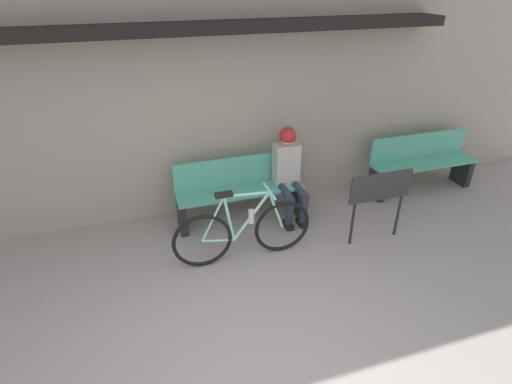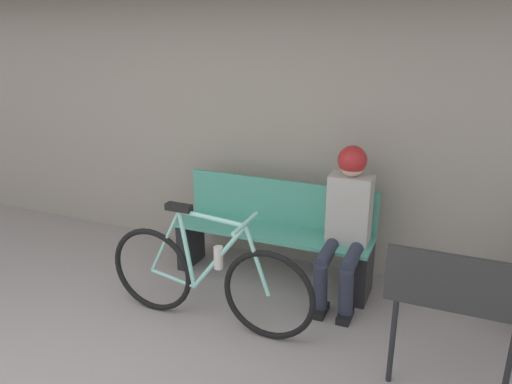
% 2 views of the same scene
% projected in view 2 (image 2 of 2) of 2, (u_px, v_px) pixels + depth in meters
% --- Properties ---
extents(storefront_wall, '(12.00, 0.56, 3.20)m').
position_uv_depth(storefront_wall, '(238.00, 82.00, 4.56)').
color(storefront_wall, '#9E9384').
rests_on(storefront_wall, ground_plane).
extents(park_bench_near, '(1.73, 0.42, 0.88)m').
position_uv_depth(park_bench_near, '(274.00, 234.00, 4.39)').
color(park_bench_near, '#51A88E').
rests_on(park_bench_near, ground_plane).
extents(bicycle, '(1.68, 0.40, 0.94)m').
position_uv_depth(bicycle, '(207.00, 278.00, 3.71)').
color(bicycle, black).
rests_on(bicycle, ground_plane).
extents(person_seated, '(0.34, 0.63, 1.29)m').
position_uv_depth(person_seated, '(347.00, 215.00, 3.94)').
color(person_seated, '#2D3342').
rests_on(person_seated, ground_plane).
extents(signboard, '(0.82, 0.04, 0.95)m').
position_uv_depth(signboard, '(457.00, 295.00, 2.87)').
color(signboard, '#232326').
rests_on(signboard, ground_plane).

